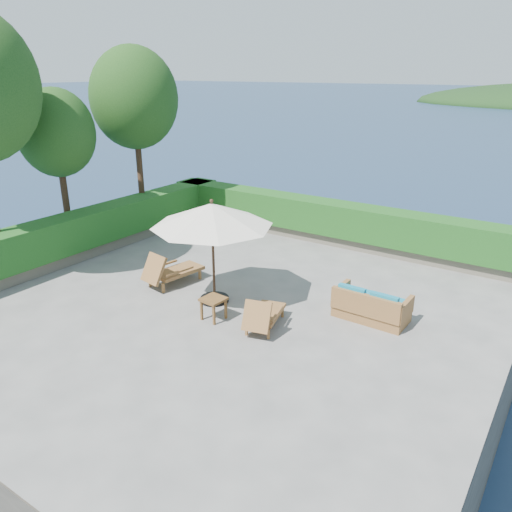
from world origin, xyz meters
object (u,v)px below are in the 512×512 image
Objects in this scene: lounge_right at (263,314)px; wicker_loveseat at (371,307)px; side_table at (213,302)px; lounge_left at (170,271)px; patio_umbrella at (212,216)px.

lounge_right is 0.91× the size of wicker_loveseat.
side_table is at bearing 177.65° from lounge_right.
lounge_left is 5.16m from wicker_loveseat.
lounge_left is (-1.57, 0.16, -1.76)m from patio_umbrella.
side_table is (-1.16, -0.25, 0.09)m from lounge_right.
patio_umbrella is 1.95m from side_table.
lounge_left is 1.03× the size of wicker_loveseat.
patio_umbrella is at bearing -159.71° from wicker_loveseat.
patio_umbrella reaches higher than lounge_right.
patio_umbrella is 4.12m from wicker_loveseat.
lounge_left is 1.13× the size of lounge_right.
patio_umbrella is 1.69× the size of lounge_left.
lounge_right is 2.85× the size of side_table.
wicker_loveseat is at bearing 21.19° from lounge_left.
lounge_left is at bearing -167.09° from wicker_loveseat.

